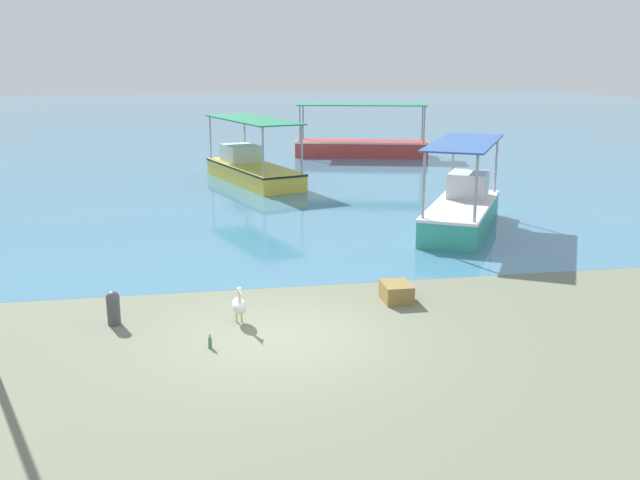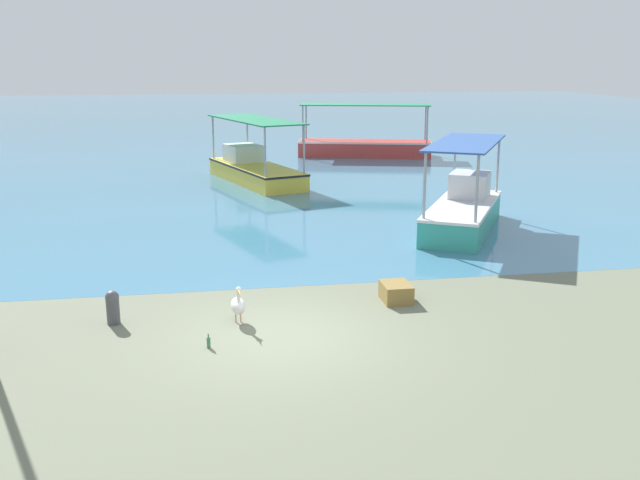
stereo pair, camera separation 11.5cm
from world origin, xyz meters
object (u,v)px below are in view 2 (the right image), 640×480
fishing_boat_center (464,208)px  cargo_crate (396,292)px  pelican (238,305)px  glass_bottle (209,342)px  fishing_boat_outer (365,145)px  fishing_boat_far_right (254,167)px  mooring_bollard (113,306)px

fishing_boat_center → cargo_crate: bearing=-122.2°
fishing_boat_center → pelican: 9.97m
cargo_crate → glass_bottle: cargo_crate is taller
fishing_boat_outer → fishing_boat_center: (-0.86, -16.87, 0.09)m
fishing_boat_center → fishing_boat_outer: bearing=87.1°
fishing_boat_far_right → glass_bottle: (-2.27, -17.79, -0.50)m
pelican → fishing_boat_center: bearing=43.1°
fishing_boat_center → glass_bottle: fishing_boat_center is taller
mooring_bollard → fishing_boat_outer: bearing=65.6°
fishing_boat_center → glass_bottle: bearing=-134.6°
pelican → cargo_crate: size_ratio=1.04×
fishing_boat_far_right → mooring_bollard: 16.76m
fishing_boat_outer → cargo_crate: (-4.68, -22.94, -0.38)m
cargo_crate → glass_bottle: bearing=-154.6°
fishing_boat_far_right → cargo_crate: fishing_boat_far_right is taller
cargo_crate → pelican: bearing=-167.8°
fishing_boat_outer → fishing_boat_center: fishing_boat_outer is taller
fishing_boat_far_right → mooring_bollard: bearing=-104.2°
pelican → fishing_boat_outer: bearing=71.1°
pelican → cargo_crate: (3.45, 0.75, -0.18)m
fishing_boat_center → mooring_bollard: (-9.72, -6.44, -0.29)m
fishing_boat_far_right → pelican: 16.70m
fishing_boat_center → mooring_bollard: fishing_boat_center is taller
mooring_bollard → glass_bottle: 2.42m
pelican → mooring_bollard: size_ratio=1.17×
fishing_boat_outer → cargo_crate: size_ratio=9.41×
mooring_bollard → pelican: bearing=-8.6°
pelican → fishing_boat_far_right: bearing=84.3°
pelican → glass_bottle: bearing=-117.3°
pelican → cargo_crate: bearing=12.2°
fishing_boat_far_right → mooring_bollard: size_ratio=9.66×
pelican → glass_bottle: 1.36m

